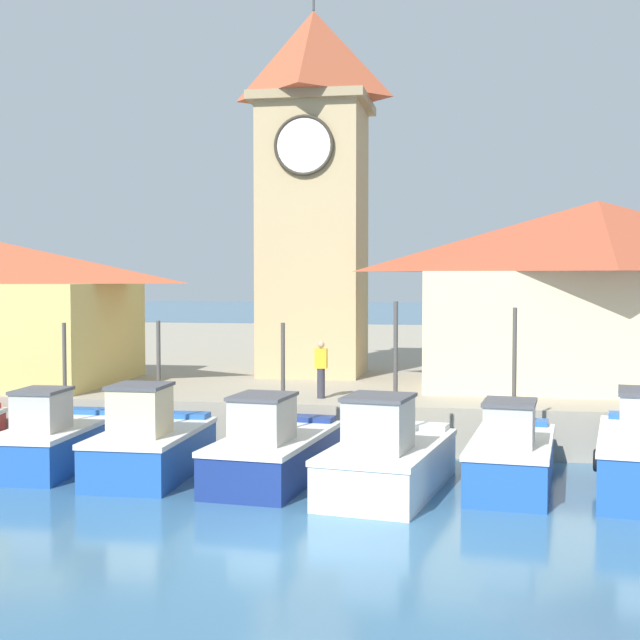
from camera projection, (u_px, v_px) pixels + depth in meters
name	position (u px, v px, depth m)	size (l,w,h in m)	color
ground_plane	(286.00, 548.00, 15.60)	(300.00, 300.00, 0.00)	#386689
quay_wharf	(407.00, 361.00, 43.36)	(120.00, 40.00, 1.32)	#9E937F
fishing_boat_left_outer	(55.00, 440.00, 22.07)	(1.93, 4.43, 3.59)	#2356A8
fishing_boat_left_inner	(151.00, 445.00, 21.17)	(2.15, 4.31, 3.68)	#2356A8
fishing_boat_mid_left	(274.00, 450.00, 20.72)	(2.53, 5.06, 3.65)	navy
fishing_boat_center	(387.00, 459.00, 19.61)	(2.91, 5.04, 4.19)	silver
fishing_boat_mid_right	(511.00, 456.00, 20.06)	(2.27, 4.75, 4.04)	#2356A8
clock_tower	(314.00, 184.00, 31.04)	(3.94, 3.94, 14.22)	tan
warehouse_right	(597.00, 292.00, 27.41)	(10.81, 5.92, 5.76)	beige
dock_worker_near_tower	(321.00, 368.00, 25.09)	(0.34, 0.22, 1.62)	#33333D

